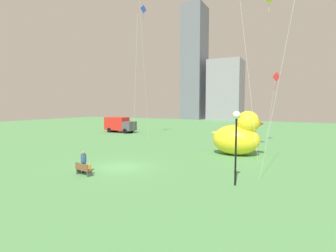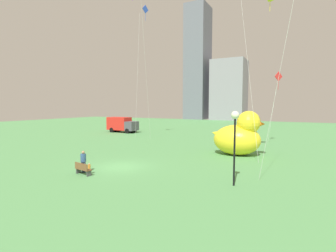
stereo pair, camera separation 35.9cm
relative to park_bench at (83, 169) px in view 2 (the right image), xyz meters
name	(u,v)px [view 2 (the right image)]	position (x,y,z in m)	size (l,w,h in m)	color
ground_plane	(121,167)	(0.91, 3.26, -0.47)	(140.00, 140.00, 0.00)	#529353
park_bench	(83,169)	(0.00, 0.00, 0.00)	(1.54, 0.69, 0.90)	brown
person_adult	(83,161)	(-0.47, 0.54, 0.45)	(0.41, 0.41, 1.67)	#38476B
person_child	(89,168)	(0.27, 0.39, -0.01)	(0.21, 0.21, 0.84)	silver
giant_inflatable_duck	(239,136)	(8.45, 12.98, 1.47)	(5.51, 3.54, 4.57)	yellow
lamppost	(235,127)	(10.44, 2.69, 3.29)	(0.51, 0.51, 4.77)	black
box_truck	(122,125)	(-16.04, 25.09, 0.98)	(6.07, 2.54, 2.85)	red
city_skyline	(243,73)	(-4.31, 75.66, 15.50)	(62.34, 13.01, 41.40)	slate
kite_blue	(144,19)	(-7.96, 20.68, 17.96)	(1.88, 2.67, 20.44)	silver
kite_red	(278,79)	(11.18, 22.82, 8.03)	(1.48, 1.56, 9.47)	silver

